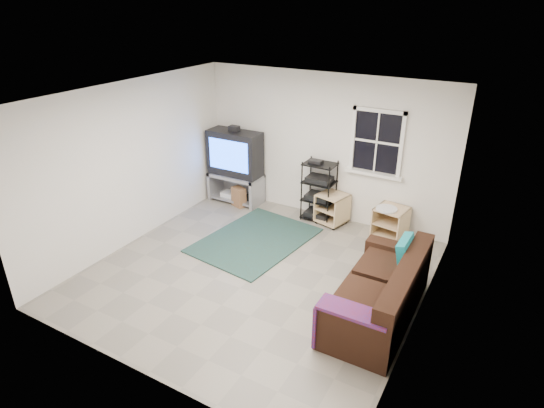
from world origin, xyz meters
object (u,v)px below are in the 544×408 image
Objects in this scene: side_table_left at (333,207)px; tv_unit at (236,161)px; side_table_right at (391,220)px; av_rack at (319,195)px; sofa at (380,295)px.

tv_unit is at bearing -178.25° from side_table_left.
side_table_right reaches higher than side_table_left.
av_rack is at bearing 179.22° from side_table_right.
tv_unit is 0.77× the size of sofa.
sofa is at bearing -77.14° from side_table_right.
side_table_right is 0.29× the size of sofa.
av_rack is 1.96× the size of side_table_right.
side_table_right is at bearing -0.78° from av_rack.
side_table_left is at bearing 178.84° from side_table_right.
side_table_left is at bearing 1.75° from tv_unit.
sofa is at bearing -49.69° from av_rack.
tv_unit reaches higher than side_table_left.
tv_unit is at bearing -179.24° from side_table_right.
side_table_left is 0.29× the size of sofa.
av_rack is at bearing -179.41° from side_table_left.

